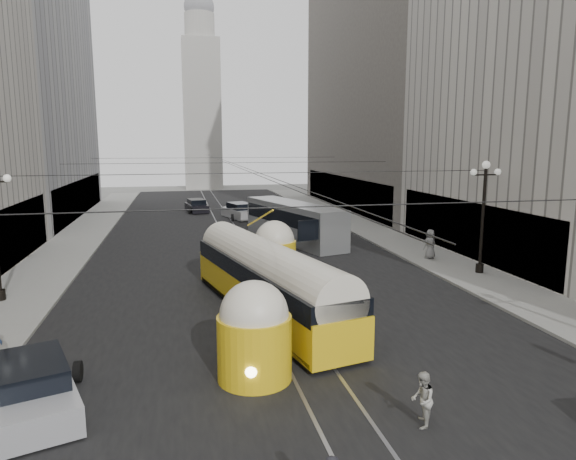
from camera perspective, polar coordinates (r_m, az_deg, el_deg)
name	(u,v)px	position (r m, az deg, el deg)	size (l,w,h in m)	color
road	(234,238)	(41.14, -6.04, -0.91)	(20.00, 85.00, 0.02)	black
sidewalk_left	(82,235)	(45.06, -21.89, -0.54)	(4.00, 72.00, 0.15)	gray
sidewalk_right	(361,225)	(47.22, 8.13, 0.50)	(4.00, 72.00, 0.15)	gray
rail_left	(224,239)	(41.08, -7.08, -0.95)	(0.12, 85.00, 0.04)	gray
rail_right	(243,238)	(41.23, -5.00, -0.87)	(0.12, 85.00, 0.04)	gray
building_left_far	(7,71)	(58.35, -28.78, 15.20)	(12.60, 28.60, 28.60)	#999999
building_right_far	(395,63)	(61.38, 11.84, 17.70)	(12.60, 32.60, 32.60)	#514C47
distant_tower	(201,97)	(88.16, -9.59, 14.37)	(6.00, 6.00, 31.36)	#B2AFA8
lamppost_right_mid	(483,210)	(30.94, 20.87, 2.04)	(1.86, 0.44, 6.37)	black
catenary	(235,165)	(39.50, -5.86, 7.25)	(25.00, 72.00, 0.23)	black
streetcar	(267,279)	(22.58, -2.32, -5.48)	(5.32, 14.76, 3.30)	yellow
city_bus	(293,221)	(39.34, 0.61, 1.06)	(5.63, 12.13, 2.98)	#A7AAAD
sedan_silver	(33,387)	(16.78, -26.43, -15.40)	(3.39, 5.11, 1.50)	silver
sedan_white_far	(240,211)	(51.79, -5.37, 2.08)	(3.44, 5.38, 1.58)	silver
sedan_dark_far	(197,206)	(57.35, -10.11, 2.62)	(2.57, 4.72, 1.41)	black
pedestrian_crossing_b	(422,400)	(14.79, 14.70, -17.78)	(0.74, 0.58, 1.52)	#A7A69C
pedestrian_sidewalk_right	(430,244)	(34.15, 15.51, -1.52)	(0.92, 0.57, 1.89)	slate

